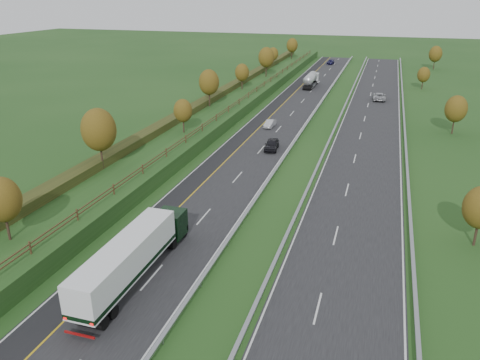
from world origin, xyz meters
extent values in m
plane|color=#1E4418|center=(8.00, 55.00, 0.00)|extent=(400.00, 400.00, 0.00)
cube|color=black|center=(0.00, 60.00, 0.02)|extent=(10.50, 200.00, 0.04)
cube|color=black|center=(16.50, 60.00, 0.02)|extent=(10.50, 200.00, 0.04)
cube|color=black|center=(-3.75, 60.00, 0.02)|extent=(3.00, 200.00, 0.04)
cube|color=silver|center=(-5.05, 60.00, 0.05)|extent=(0.15, 200.00, 0.01)
cube|color=gold|center=(-2.25, 60.00, 0.05)|extent=(0.15, 200.00, 0.01)
cube|color=silver|center=(5.05, 60.00, 0.05)|extent=(0.15, 200.00, 0.01)
cube|color=silver|center=(11.45, 60.00, 0.05)|extent=(0.15, 200.00, 0.01)
cube|color=silver|center=(21.55, 60.00, 0.05)|extent=(0.15, 200.00, 0.01)
cube|color=silver|center=(1.25, 11.00, 0.05)|extent=(0.15, 4.00, 0.01)
cube|color=silver|center=(15.25, 11.00, 0.05)|extent=(0.15, 4.00, 0.01)
cube|color=silver|center=(1.25, 23.00, 0.05)|extent=(0.15, 4.00, 0.01)
cube|color=silver|center=(15.25, 23.00, 0.05)|extent=(0.15, 4.00, 0.01)
cube|color=silver|center=(1.25, 35.00, 0.05)|extent=(0.15, 4.00, 0.01)
cube|color=silver|center=(15.25, 35.00, 0.05)|extent=(0.15, 4.00, 0.01)
cube|color=silver|center=(1.25, 47.00, 0.05)|extent=(0.15, 4.00, 0.01)
cube|color=silver|center=(15.25, 47.00, 0.05)|extent=(0.15, 4.00, 0.01)
cube|color=silver|center=(1.25, 59.00, 0.05)|extent=(0.15, 4.00, 0.01)
cube|color=silver|center=(15.25, 59.00, 0.05)|extent=(0.15, 4.00, 0.01)
cube|color=silver|center=(1.25, 71.00, 0.05)|extent=(0.15, 4.00, 0.01)
cube|color=silver|center=(15.25, 71.00, 0.05)|extent=(0.15, 4.00, 0.01)
cube|color=silver|center=(1.25, 83.00, 0.05)|extent=(0.15, 4.00, 0.01)
cube|color=silver|center=(15.25, 83.00, 0.05)|extent=(0.15, 4.00, 0.01)
cube|color=silver|center=(1.25, 95.00, 0.05)|extent=(0.15, 4.00, 0.01)
cube|color=silver|center=(15.25, 95.00, 0.05)|extent=(0.15, 4.00, 0.01)
cube|color=silver|center=(1.25, 107.00, 0.05)|extent=(0.15, 4.00, 0.01)
cube|color=silver|center=(15.25, 107.00, 0.05)|extent=(0.15, 4.00, 0.01)
cube|color=silver|center=(1.25, 119.00, 0.05)|extent=(0.15, 4.00, 0.01)
cube|color=silver|center=(15.25, 119.00, 0.05)|extent=(0.15, 4.00, 0.01)
cube|color=silver|center=(1.25, 131.00, 0.05)|extent=(0.15, 4.00, 0.01)
cube|color=silver|center=(15.25, 131.00, 0.05)|extent=(0.15, 4.00, 0.01)
cube|color=silver|center=(1.25, 143.00, 0.05)|extent=(0.15, 4.00, 0.01)
cube|color=silver|center=(15.25, 143.00, 0.05)|extent=(0.15, 4.00, 0.01)
cube|color=silver|center=(1.25, 155.00, 0.05)|extent=(0.15, 4.00, 0.01)
cube|color=silver|center=(15.25, 155.00, 0.05)|extent=(0.15, 4.00, 0.01)
cube|color=#1E4418|center=(-13.00, 60.00, 1.00)|extent=(12.00, 200.00, 2.00)
cube|color=#283314|center=(-15.00, 60.00, 2.55)|extent=(2.20, 180.00, 1.10)
cube|color=#422B19|center=(-8.50, 60.00, 2.55)|extent=(0.08, 184.00, 0.10)
cube|color=#422B19|center=(-8.50, 60.00, 2.95)|extent=(0.08, 184.00, 0.10)
cube|color=#422B19|center=(-8.50, 8.50, 2.60)|extent=(0.12, 0.12, 1.20)
cube|color=#422B19|center=(-8.50, 15.00, 2.60)|extent=(0.12, 0.12, 1.20)
cube|color=#422B19|center=(-8.50, 21.50, 2.60)|extent=(0.12, 0.12, 1.20)
cube|color=#422B19|center=(-8.50, 28.00, 2.60)|extent=(0.12, 0.12, 1.20)
cube|color=#422B19|center=(-8.50, 34.50, 2.60)|extent=(0.12, 0.12, 1.20)
cube|color=#422B19|center=(-8.50, 41.00, 2.60)|extent=(0.12, 0.12, 1.20)
cube|color=#422B19|center=(-8.50, 47.50, 2.60)|extent=(0.12, 0.12, 1.20)
cube|color=#422B19|center=(-8.50, 54.00, 2.60)|extent=(0.12, 0.12, 1.20)
cube|color=#422B19|center=(-8.50, 60.50, 2.60)|extent=(0.12, 0.12, 1.20)
cube|color=#422B19|center=(-8.50, 67.00, 2.60)|extent=(0.12, 0.12, 1.20)
cube|color=#422B19|center=(-8.50, 73.50, 2.60)|extent=(0.12, 0.12, 1.20)
cube|color=#422B19|center=(-8.50, 80.00, 2.60)|extent=(0.12, 0.12, 1.20)
cube|color=#422B19|center=(-8.50, 86.50, 2.60)|extent=(0.12, 0.12, 1.20)
cube|color=#422B19|center=(-8.50, 93.00, 2.60)|extent=(0.12, 0.12, 1.20)
cube|color=#422B19|center=(-8.50, 99.50, 2.60)|extent=(0.12, 0.12, 1.20)
cube|color=#422B19|center=(-8.50, 106.00, 2.60)|extent=(0.12, 0.12, 1.20)
cube|color=#422B19|center=(-8.50, 112.50, 2.60)|extent=(0.12, 0.12, 1.20)
cube|color=#422B19|center=(-8.50, 119.00, 2.60)|extent=(0.12, 0.12, 1.20)
cube|color=#422B19|center=(-8.50, 125.50, 2.60)|extent=(0.12, 0.12, 1.20)
cube|color=#422B19|center=(-8.50, 132.00, 2.60)|extent=(0.12, 0.12, 1.20)
cube|color=#422B19|center=(-8.50, 138.50, 2.60)|extent=(0.12, 0.12, 1.20)
cube|color=#422B19|center=(-8.50, 145.00, 2.60)|extent=(0.12, 0.12, 1.20)
cube|color=#422B19|center=(-8.50, 151.50, 2.60)|extent=(0.12, 0.12, 1.20)
cube|color=gray|center=(5.70, 60.00, 0.62)|extent=(0.32, 200.00, 0.18)
cube|color=gray|center=(5.70, 4.00, 0.28)|extent=(0.10, 0.14, 0.56)
cube|color=gray|center=(5.70, 11.00, 0.28)|extent=(0.10, 0.14, 0.56)
cube|color=gray|center=(5.70, 18.00, 0.28)|extent=(0.10, 0.14, 0.56)
cube|color=gray|center=(5.70, 25.00, 0.28)|extent=(0.10, 0.14, 0.56)
cube|color=gray|center=(5.70, 32.00, 0.28)|extent=(0.10, 0.14, 0.56)
cube|color=gray|center=(5.70, 39.00, 0.28)|extent=(0.10, 0.14, 0.56)
cube|color=gray|center=(5.70, 46.00, 0.28)|extent=(0.10, 0.14, 0.56)
cube|color=gray|center=(5.70, 53.00, 0.28)|extent=(0.10, 0.14, 0.56)
cube|color=gray|center=(5.70, 60.00, 0.28)|extent=(0.10, 0.14, 0.56)
cube|color=gray|center=(5.70, 67.00, 0.28)|extent=(0.10, 0.14, 0.56)
cube|color=gray|center=(5.70, 74.00, 0.28)|extent=(0.10, 0.14, 0.56)
cube|color=gray|center=(5.70, 81.00, 0.28)|extent=(0.10, 0.14, 0.56)
cube|color=gray|center=(5.70, 88.00, 0.28)|extent=(0.10, 0.14, 0.56)
cube|color=gray|center=(5.70, 95.00, 0.28)|extent=(0.10, 0.14, 0.56)
cube|color=gray|center=(5.70, 102.00, 0.28)|extent=(0.10, 0.14, 0.56)
cube|color=gray|center=(5.70, 109.00, 0.28)|extent=(0.10, 0.14, 0.56)
cube|color=gray|center=(5.70, 116.00, 0.28)|extent=(0.10, 0.14, 0.56)
cube|color=gray|center=(5.70, 123.00, 0.28)|extent=(0.10, 0.14, 0.56)
cube|color=gray|center=(5.70, 130.00, 0.28)|extent=(0.10, 0.14, 0.56)
cube|color=gray|center=(5.70, 137.00, 0.28)|extent=(0.10, 0.14, 0.56)
cube|color=gray|center=(5.70, 144.00, 0.28)|extent=(0.10, 0.14, 0.56)
cube|color=gray|center=(5.70, 151.00, 0.28)|extent=(0.10, 0.14, 0.56)
cube|color=gray|center=(5.70, 158.00, 0.28)|extent=(0.10, 0.14, 0.56)
cube|color=gray|center=(10.80, 60.00, 0.62)|extent=(0.32, 200.00, 0.18)
cube|color=gray|center=(10.80, 4.00, 0.28)|extent=(0.10, 0.14, 0.56)
cube|color=gray|center=(10.80, 11.00, 0.28)|extent=(0.10, 0.14, 0.56)
cube|color=gray|center=(10.80, 18.00, 0.28)|extent=(0.10, 0.14, 0.56)
cube|color=gray|center=(10.80, 25.00, 0.28)|extent=(0.10, 0.14, 0.56)
cube|color=gray|center=(10.80, 32.00, 0.28)|extent=(0.10, 0.14, 0.56)
cube|color=gray|center=(10.80, 39.00, 0.28)|extent=(0.10, 0.14, 0.56)
cube|color=gray|center=(10.80, 46.00, 0.28)|extent=(0.10, 0.14, 0.56)
cube|color=gray|center=(10.80, 53.00, 0.28)|extent=(0.10, 0.14, 0.56)
cube|color=gray|center=(10.80, 60.00, 0.28)|extent=(0.10, 0.14, 0.56)
cube|color=gray|center=(10.80, 67.00, 0.28)|extent=(0.10, 0.14, 0.56)
cube|color=gray|center=(10.80, 74.00, 0.28)|extent=(0.10, 0.14, 0.56)
cube|color=gray|center=(10.80, 81.00, 0.28)|extent=(0.10, 0.14, 0.56)
cube|color=gray|center=(10.80, 88.00, 0.28)|extent=(0.10, 0.14, 0.56)
cube|color=gray|center=(10.80, 95.00, 0.28)|extent=(0.10, 0.14, 0.56)
cube|color=gray|center=(10.80, 102.00, 0.28)|extent=(0.10, 0.14, 0.56)
cube|color=gray|center=(10.80, 109.00, 0.28)|extent=(0.10, 0.14, 0.56)
cube|color=gray|center=(10.80, 116.00, 0.28)|extent=(0.10, 0.14, 0.56)
cube|color=gray|center=(10.80, 123.00, 0.28)|extent=(0.10, 0.14, 0.56)
cube|color=gray|center=(10.80, 130.00, 0.28)|extent=(0.10, 0.14, 0.56)
cube|color=gray|center=(10.80, 137.00, 0.28)|extent=(0.10, 0.14, 0.56)
cube|color=gray|center=(10.80, 144.00, 0.28)|extent=(0.10, 0.14, 0.56)
cube|color=gray|center=(10.80, 151.00, 0.28)|extent=(0.10, 0.14, 0.56)
cube|color=gray|center=(10.80, 158.00, 0.28)|extent=(0.10, 0.14, 0.56)
cube|color=gray|center=(22.30, 60.00, 0.62)|extent=(0.32, 200.00, 0.18)
cube|color=gray|center=(22.30, 18.00, 0.28)|extent=(0.10, 0.14, 0.56)
cube|color=gray|center=(22.30, 32.00, 0.28)|extent=(0.10, 0.14, 0.56)
cube|color=gray|center=(22.30, 46.00, 0.28)|extent=(0.10, 0.14, 0.56)
cube|color=gray|center=(22.30, 60.00, 0.28)|extent=(0.10, 0.14, 0.56)
cube|color=gray|center=(22.30, 74.00, 0.28)|extent=(0.10, 0.14, 0.56)
cube|color=gray|center=(22.30, 88.00, 0.28)|extent=(0.10, 0.14, 0.56)
cube|color=gray|center=(22.30, 102.00, 0.28)|extent=(0.10, 0.14, 0.56)
cube|color=gray|center=(22.30, 116.00, 0.28)|extent=(0.10, 0.14, 0.56)
cube|color=gray|center=(22.30, 130.00, 0.28)|extent=(0.10, 0.14, 0.56)
cube|color=gray|center=(22.30, 144.00, 0.28)|extent=(0.10, 0.14, 0.56)
cube|color=gray|center=(22.30, 158.00, 0.28)|extent=(0.10, 0.14, 0.56)
cylinder|color=#2D2116|center=(-12.00, 10.00, 3.21)|extent=(0.24, 0.24, 2.43)
ellipsoid|color=#513C11|center=(-12.00, 10.00, 5.89)|extent=(3.24, 3.24, 4.05)
cylinder|color=#2D2116|center=(-14.00, 28.00, 3.58)|extent=(0.24, 0.24, 3.15)
ellipsoid|color=#513C11|center=(-14.00, 28.00, 7.04)|extent=(4.20, 4.20, 5.25)
cylinder|color=#2D2116|center=(-11.00, 46.00, 3.08)|extent=(0.24, 0.24, 2.16)
ellipsoid|color=#513C11|center=(-11.00, 46.00, 5.46)|extent=(2.88, 2.88, 3.60)
cylinder|color=#2D2116|center=(-13.50, 64.00, 3.44)|extent=(0.24, 0.24, 2.88)
ellipsoid|color=#513C11|center=(-13.50, 64.00, 6.61)|extent=(3.84, 3.84, 4.80)
cylinder|color=#2D2116|center=(-12.50, 82.00, 3.17)|extent=(0.24, 0.24, 2.34)
ellipsoid|color=#513C11|center=(-12.50, 82.00, 5.74)|extent=(3.12, 3.12, 3.90)
cylinder|color=#2D2116|center=(-11.50, 100.00, 3.53)|extent=(0.24, 0.24, 3.06)
ellipsoid|color=#513C11|center=(-11.50, 100.00, 6.90)|extent=(4.08, 4.08, 5.10)
cylinder|color=#2D2116|center=(-14.00, 118.00, 3.12)|extent=(0.24, 0.24, 2.25)
ellipsoid|color=#513C11|center=(-14.00, 118.00, 5.60)|extent=(3.00, 3.00, 3.75)
cylinder|color=#2D2116|center=(-12.00, 136.00, 3.35)|extent=(0.24, 0.24, 2.70)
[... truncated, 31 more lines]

